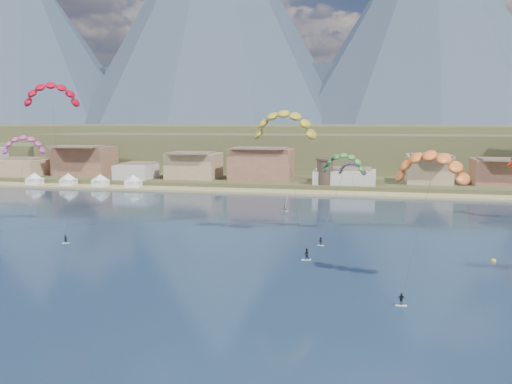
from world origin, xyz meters
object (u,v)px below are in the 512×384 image
Objects in this scene: windsurfer at (285,206)px; kitesurfer_yellow at (285,121)px; kitesurfer_orange at (431,162)px; watchtower at (325,171)px; buoy at (494,261)px; kitesurfer_red at (52,91)px; kitesurfer_green at (343,160)px.

kitesurfer_yellow is at bearing -81.15° from windsurfer.
kitesurfer_yellow reaches higher than kitesurfer_orange.
watchtower is 11.38× the size of buoy.
kitesurfer_yellow reaches higher than watchtower.
kitesurfer_red is at bearing -121.37° from watchtower.
kitesurfer_red reaches higher than watchtower.
kitesurfer_orange is at bearing -77.26° from watchtower.
kitesurfer_orange is 26.71m from buoy.
kitesurfer_orange reaches higher than buoy.
windsurfer is at bearing -98.44° from watchtower.
kitesurfer_orange is (70.05, -23.00, -11.25)m from kitesurfer_red.
windsurfer is (41.09, 35.68, -27.23)m from kitesurfer_red.
kitesurfer_red reaches higher than buoy.
kitesurfer_red reaches higher than kitesurfer_orange.
kitesurfer_orange reaches higher than kitesurfer_green.
kitesurfer_orange reaches higher than watchtower.
kitesurfer_red is at bearing -175.96° from kitesurfer_yellow.
kitesurfer_green is 24.50× the size of buoy.
kitesurfer_red is 8.53× the size of windsurfer.
windsurfer is 4.88× the size of buoy.
kitesurfer_orange is 67.36m from windsurfer.
kitesurfer_red is 60.85m from windsurfer.
kitesurfer_green reaches higher than windsurfer.
kitesurfer_green is (56.76, 10.50, -13.59)m from kitesurfer_red.
buoy is at bearing -67.53° from watchtower.
watchtower is 103.69m from kitesurfer_orange.
kitesurfer_orange is at bearing -125.44° from buoy.
watchtower is 90.92m from buoy.
watchtower is 68.27m from kitesurfer_green.
kitesurfer_orange is 36.12m from kitesurfer_green.
kitesurfer_yellow is 43.34m from buoy.
kitesurfer_red is 46.62m from kitesurfer_yellow.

